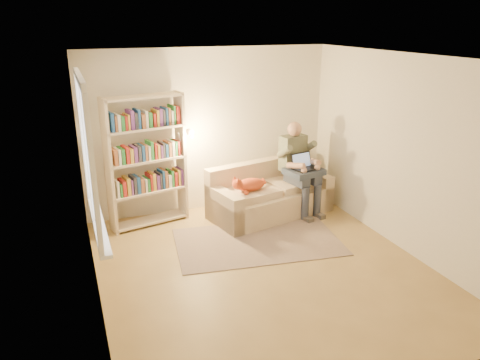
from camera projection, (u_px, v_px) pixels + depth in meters
name	position (u px, v px, depth m)	size (l,w,h in m)	color
floor	(264.00, 269.00, 5.93)	(4.50, 4.50, 0.00)	olive
ceiling	(268.00, 58.00, 5.08)	(4.00, 4.50, 0.02)	white
wall_left	(89.00, 193.00, 4.83)	(0.02, 4.50, 2.60)	silver
wall_right	(404.00, 154.00, 6.18)	(0.02, 4.50, 2.60)	silver
wall_back	(209.00, 131.00, 7.49)	(4.00, 0.02, 2.60)	silver
wall_front	(387.00, 257.00, 3.52)	(4.00, 0.02, 2.60)	silver
window	(92.00, 179.00, 5.00)	(0.12, 1.52, 1.69)	white
sofa	(269.00, 196.00, 7.51)	(2.07, 1.25, 0.82)	beige
person	(298.00, 163.00, 7.45)	(0.53, 0.73, 1.47)	#656B57
cat	(249.00, 184.00, 7.06)	(0.66, 0.33, 0.25)	orange
blanket	(305.00, 171.00, 7.37)	(0.55, 0.45, 0.09)	#2A3449
laptop	(305.00, 165.00, 7.35)	(0.43, 0.36, 0.33)	black
bookshelf	(146.00, 155.00, 6.88)	(1.36, 0.54, 1.99)	beige
rug	(258.00, 242.00, 6.63)	(2.29, 1.36, 0.01)	gray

